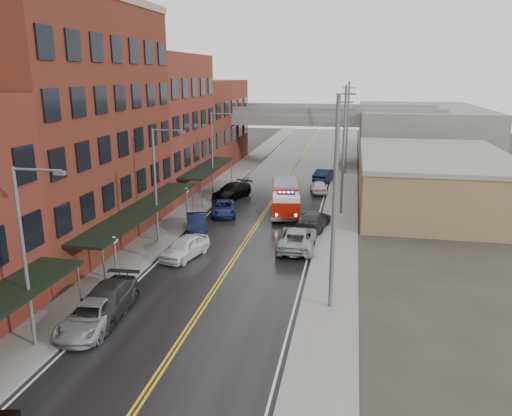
{
  "coord_description": "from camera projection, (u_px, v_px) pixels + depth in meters",
  "views": [
    {
      "loc": [
        8.03,
        -11.39,
        13.02
      ],
      "look_at": [
        0.95,
        24.89,
        3.0
      ],
      "focal_mm": 35.0,
      "sensor_mm": 36.0,
      "label": 1
    }
  ],
  "objects": [
    {
      "name": "road",
      "position": [
        256.0,
        225.0,
        44.09
      ],
      "size": [
        11.0,
        160.0,
        0.02
      ],
      "primitive_type": "cube",
      "color": "black",
      "rests_on": "ground"
    },
    {
      "name": "sidewalk_left",
      "position": [
        178.0,
        220.0,
        45.42
      ],
      "size": [
        3.0,
        160.0,
        0.15
      ],
      "primitive_type": "cube",
      "color": "slate",
      "rests_on": "ground"
    },
    {
      "name": "sidewalk_right",
      "position": [
        340.0,
        229.0,
        42.73
      ],
      "size": [
        3.0,
        160.0,
        0.15
      ],
      "primitive_type": "cube",
      "color": "slate",
      "rests_on": "ground"
    },
    {
      "name": "curb_left",
      "position": [
        195.0,
        221.0,
        45.12
      ],
      "size": [
        0.3,
        160.0,
        0.15
      ],
      "primitive_type": "cube",
      "color": "gray",
      "rests_on": "ground"
    },
    {
      "name": "curb_right",
      "position": [
        321.0,
        228.0,
        43.03
      ],
      "size": [
        0.3,
        160.0,
        0.15
      ],
      "primitive_type": "cube",
      "color": "gray",
      "rests_on": "ground"
    },
    {
      "name": "brick_building_b",
      "position": [
        66.0,
        128.0,
        37.57
      ],
      "size": [
        9.0,
        20.0,
        18.0
      ],
      "primitive_type": "cube",
      "color": "#552316",
      "rests_on": "ground"
    },
    {
      "name": "brick_building_c",
      "position": [
        156.0,
        125.0,
        54.54
      ],
      "size": [
        9.0,
        15.0,
        15.0
      ],
      "primitive_type": "cube",
      "color": "maroon",
      "rests_on": "ground"
    },
    {
      "name": "brick_building_far",
      "position": [
        203.0,
        124.0,
        71.51
      ],
      "size": [
        9.0,
        20.0,
        12.0
      ],
      "primitive_type": "cube",
      "color": "maroon",
      "rests_on": "ground"
    },
    {
      "name": "tan_building",
      "position": [
        432.0,
        182.0,
        49.96
      ],
      "size": [
        14.0,
        22.0,
        5.0
      ],
      "primitive_type": "cube",
      "color": "olive",
      "rests_on": "ground"
    },
    {
      "name": "right_far_block",
      "position": [
        419.0,
        133.0,
        77.62
      ],
      "size": [
        18.0,
        30.0,
        8.0
      ],
      "primitive_type": "cube",
      "color": "slate",
      "rests_on": "ground"
    },
    {
      "name": "awning_1",
      "position": [
        143.0,
        209.0,
        38.07
      ],
      "size": [
        2.6,
        18.0,
        3.09
      ],
      "color": "black",
      "rests_on": "ground"
    },
    {
      "name": "awning_2",
      "position": [
        208.0,
        168.0,
        54.64
      ],
      "size": [
        2.6,
        13.0,
        3.09
      ],
      "color": "black",
      "rests_on": "ground"
    },
    {
      "name": "globe_lamp_1",
      "position": [
        115.0,
        249.0,
        31.41
      ],
      "size": [
        0.44,
        0.44,
        3.12
      ],
      "color": "#59595B",
      "rests_on": "ground"
    },
    {
      "name": "globe_lamp_2",
      "position": [
        186.0,
        197.0,
        44.67
      ],
      "size": [
        0.44,
        0.44,
        3.12
      ],
      "color": "#59595B",
      "rests_on": "ground"
    },
    {
      "name": "street_lamp_0",
      "position": [
        28.0,
        248.0,
        23.11
      ],
      "size": [
        2.64,
        0.22,
        9.0
      ],
      "color": "#59595B",
      "rests_on": "ground"
    },
    {
      "name": "street_lamp_1",
      "position": [
        158.0,
        179.0,
        38.26
      ],
      "size": [
        2.64,
        0.22,
        9.0
      ],
      "color": "#59595B",
      "rests_on": "ground"
    },
    {
      "name": "street_lamp_2",
      "position": [
        214.0,
        149.0,
        53.42
      ],
      "size": [
        2.64,
        0.22,
        9.0
      ],
      "color": "#59595B",
      "rests_on": "ground"
    },
    {
      "name": "utility_pole_0",
      "position": [
        334.0,
        202.0,
        26.91
      ],
      "size": [
        1.8,
        0.24,
        12.0
      ],
      "color": "#59595B",
      "rests_on": "ground"
    },
    {
      "name": "utility_pole_1",
      "position": [
        344.0,
        149.0,
        45.85
      ],
      "size": [
        1.8,
        0.24,
        12.0
      ],
      "color": "#59595B",
      "rests_on": "ground"
    },
    {
      "name": "utility_pole_2",
      "position": [
        347.0,
        126.0,
        64.8
      ],
      "size": [
        1.8,
        0.24,
        12.0
      ],
      "color": "#59595B",
      "rests_on": "ground"
    },
    {
      "name": "overpass",
      "position": [
        298.0,
        123.0,
        72.84
      ],
      "size": [
        40.0,
        10.0,
        7.5
      ],
      "color": "slate",
      "rests_on": "ground"
    },
    {
      "name": "fire_truck",
      "position": [
        285.0,
        197.0,
        47.51
      ],
      "size": [
        4.13,
        8.24,
        2.9
      ],
      "rotation": [
        0.0,
        0.0,
        0.15
      ],
      "color": "#9C1207",
      "rests_on": "ground"
    },
    {
      "name": "parked_car_left_2",
      "position": [
        91.0,
        316.0,
        26.08
      ],
      "size": [
        2.75,
        5.29,
        1.43
      ],
      "primitive_type": "imported",
      "rotation": [
        0.0,
        0.0,
        0.08
      ],
      "color": "gray",
      "rests_on": "ground"
    },
    {
      "name": "parked_car_left_3",
      "position": [
        106.0,
        301.0,
        27.55
      ],
      "size": [
        2.65,
        5.82,
        1.65
      ],
      "primitive_type": "imported",
      "rotation": [
        0.0,
        0.0,
        0.06
      ],
      "color": "#27282A",
      "rests_on": "ground"
    },
    {
      "name": "parked_car_left_4",
      "position": [
        185.0,
        247.0,
        36.22
      ],
      "size": [
        2.96,
        4.98,
        1.59
      ],
      "primitive_type": "imported",
      "rotation": [
        0.0,
        0.0,
        -0.25
      ],
      "color": "white",
      "rests_on": "ground"
    },
    {
      "name": "parked_car_left_5",
      "position": [
        197.0,
        223.0,
        42.1
      ],
      "size": [
        3.02,
        4.84,
        1.51
      ],
      "primitive_type": "imported",
      "rotation": [
        0.0,
        0.0,
        0.34
      ],
      "color": "black",
      "rests_on": "ground"
    },
    {
      "name": "parked_car_left_6",
      "position": [
        223.0,
        208.0,
        47.23
      ],
      "size": [
        3.47,
        5.28,
        1.35
      ],
      "primitive_type": "imported",
      "rotation": [
        0.0,
        0.0,
        0.27
      ],
      "color": "#151D4F",
      "rests_on": "ground"
    },
    {
      "name": "parked_car_left_7",
      "position": [
        232.0,
        191.0,
        53.43
      ],
      "size": [
        3.96,
        5.95,
        1.6
      ],
      "primitive_type": "imported",
      "rotation": [
        0.0,
        0.0,
        -0.34
      ],
      "color": "black",
      "rests_on": "ground"
    },
    {
      "name": "parked_car_right_0",
      "position": [
        297.0,
        238.0,
        38.07
      ],
      "size": [
        2.87,
        6.0,
        1.65
      ],
      "primitive_type": "imported",
      "rotation": [
        0.0,
        0.0,
        3.16
      ],
      "color": "#95989C",
      "rests_on": "ground"
    },
    {
      "name": "parked_car_right_1",
      "position": [
        313.0,
        220.0,
        42.77
      ],
      "size": [
        3.04,
        5.81,
        1.61
      ],
      "primitive_type": "imported",
      "rotation": [
        0.0,
        0.0,
        2.99
      ],
      "color": "#292A2C",
      "rests_on": "ground"
    },
    {
      "name": "parked_car_right_2",
      "position": [
        319.0,
        187.0,
        55.77
      ],
      "size": [
        2.36,
        4.41,
        1.43
      ],
      "primitive_type": "imported",
      "rotation": [
        0.0,
        0.0,
        3.31
      ],
      "color": "white",
      "rests_on": "ground"
    },
    {
      "name": "parked_car_right_3",
      "position": [
        325.0,
        175.0,
        61.81
      ],
      "size": [
        2.91,
        5.17,
        1.61
      ],
      "primitive_type": "imported",
      "rotation": [
        0.0,
        0.0,
        2.88
      ],
      "color": "black",
      "rests_on": "ground"
    }
  ]
}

